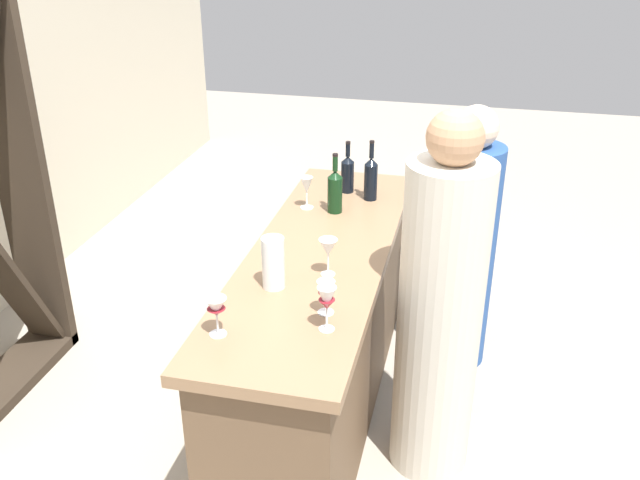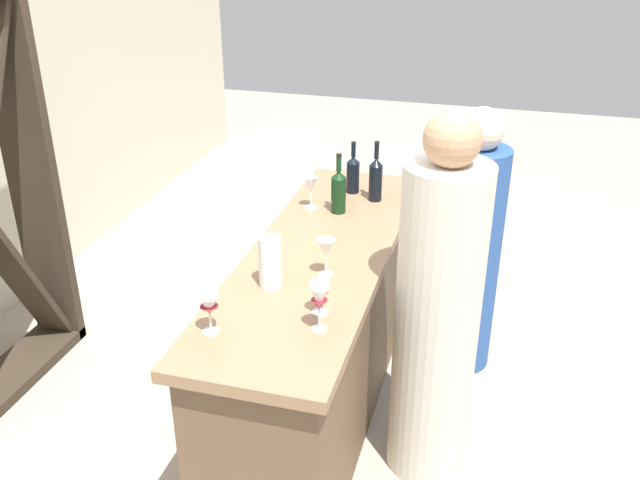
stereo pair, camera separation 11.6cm
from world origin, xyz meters
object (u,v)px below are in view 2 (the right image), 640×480
wine_bottle_center_near_black (353,173)px  person_center_guest (437,319)px  wine_glass_near_left (319,301)px  wine_glass_far_center (209,306)px  wine_glass_far_left (311,186)px  wine_bottle_second_left_near_black (376,178)px  wine_glass_near_center (320,291)px  wine_bottle_leftmost_dark_green (339,190)px  person_left_guest (469,252)px  wine_glass_near_right (326,249)px  water_pitcher (270,262)px

wine_bottle_center_near_black → person_center_guest: size_ratio=0.17×
wine_glass_near_left → wine_glass_far_center: 0.39m
wine_glass_far_center → wine_glass_far_left: bearing=-1.4°
wine_bottle_second_left_near_black → wine_glass_near_center: wine_bottle_second_left_near_black is taller
wine_bottle_second_left_near_black → wine_bottle_center_near_black: bearing=61.3°
wine_bottle_leftmost_dark_green → wine_bottle_center_near_black: wine_bottle_leftmost_dark_green is taller
wine_glass_near_left → person_center_guest: person_center_guest is taller
person_left_guest → person_center_guest: bearing=106.1°
wine_glass_near_right → wine_bottle_center_near_black: bearing=6.3°
water_pitcher → person_center_guest: bearing=-76.5°
wine_glass_far_center → person_left_guest: person_left_guest is taller
wine_bottle_center_near_black → wine_glass_far_left: (-0.26, 0.16, 0.01)m
wine_bottle_center_near_black → wine_glass_far_left: size_ratio=1.68×
wine_bottle_second_left_near_black → wine_glass_far_left: size_ratio=1.91×
wine_bottle_leftmost_dark_green → wine_glass_far_left: size_ratio=1.84×
person_center_guest → wine_glass_far_left: bearing=-24.9°
water_pitcher → person_center_guest: 0.73m
wine_bottle_leftmost_dark_green → wine_glass_near_right: size_ratio=1.87×
wine_glass_far_center → person_center_guest: size_ratio=0.09×
wine_glass_near_left → person_left_guest: size_ratio=0.12×
wine_glass_near_left → person_left_guest: bearing=-20.0°
person_left_guest → wine_glass_far_center: bearing=79.8°
wine_bottle_center_near_black → wine_glass_near_right: size_ratio=1.71×
wine_glass_near_center → wine_glass_near_right: (0.29, 0.06, 0.03)m
wine_bottle_second_left_near_black → wine_glass_near_center: (-1.14, -0.02, -0.03)m
wine_bottle_second_left_near_black → wine_glass_far_center: (-1.37, 0.32, -0.01)m
wine_glass_far_left → person_left_guest: size_ratio=0.12×
wine_bottle_center_near_black → wine_glass_near_center: (-1.21, -0.16, -0.01)m
wine_glass_near_left → person_left_guest: 1.38m
wine_bottle_second_left_near_black → person_left_guest: (0.00, -0.51, -0.36)m
wine_glass_near_left → wine_bottle_leftmost_dark_green: bearing=10.6°
wine_bottle_second_left_near_black → wine_bottle_leftmost_dark_green: bearing=144.2°
person_center_guest → wine_bottle_second_left_near_black: bearing=-45.7°
wine_glass_near_center → wine_bottle_center_near_black: bearing=7.5°
wine_glass_near_center → wine_glass_near_right: size_ratio=0.84×
wine_bottle_second_left_near_black → water_pitcher: bearing=167.2°
wine_glass_far_left → wine_glass_far_center: bearing=178.6°
wine_bottle_second_left_near_black → wine_glass_near_center: size_ratio=2.32×
wine_bottle_center_near_black → wine_glass_near_center: wine_bottle_center_near_black is taller
wine_bottle_leftmost_dark_green → wine_glass_far_center: size_ratio=2.02×
wine_bottle_second_left_near_black → wine_glass_far_left: (-0.19, 0.29, -0.00)m
wine_glass_near_right → water_pitcher: 0.24m
wine_glass_far_left → wine_glass_near_center: bearing=-161.7°
wine_glass_far_left → wine_glass_near_right: bearing=-158.6°
wine_glass_far_left → wine_glass_far_center: size_ratio=1.10×
wine_glass_near_center → water_pitcher: (0.15, 0.25, 0.02)m
wine_bottle_center_near_black → wine_glass_near_left: (-1.33, -0.19, 0.02)m
wine_glass_near_right → person_left_guest: person_left_guest is taller
wine_bottle_second_left_near_black → wine_glass_far_left: 0.35m
person_left_guest → wine_bottle_center_near_black: bearing=14.4°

